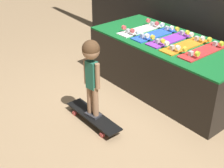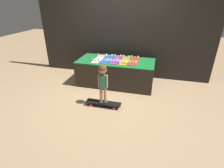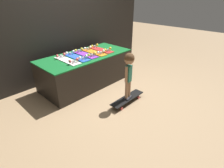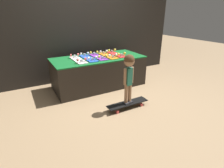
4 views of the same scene
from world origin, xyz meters
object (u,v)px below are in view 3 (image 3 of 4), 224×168
(skateboard_orange_on_rack, at_px, (94,52))
(child, at_px, (129,68))
(skateboard_white_on_rack, at_px, (67,60))
(skateboard_purple_on_rack, at_px, (85,54))
(skateboard_red_on_rack, at_px, (101,49))
(skateboard_blue_on_rack, at_px, (77,57))
(skateboard_on_floor, at_px, (127,99))

(skateboard_orange_on_rack, relative_size, child, 0.77)
(skateboard_white_on_rack, distance_m, skateboard_orange_on_rack, 0.67)
(skateboard_purple_on_rack, xyz_separation_m, child, (0.01, -1.12, 0.01))
(skateboard_red_on_rack, bearing_deg, skateboard_white_on_rack, -177.09)
(skateboard_purple_on_rack, relative_size, skateboard_red_on_rack, 1.00)
(skateboard_white_on_rack, relative_size, skateboard_blue_on_rack, 1.00)
(skateboard_white_on_rack, height_order, skateboard_on_floor, skateboard_white_on_rack)
(skateboard_purple_on_rack, bearing_deg, skateboard_on_floor, -89.59)
(skateboard_white_on_rack, xyz_separation_m, child, (0.46, -1.08, 0.01))
(skateboard_purple_on_rack, relative_size, skateboard_orange_on_rack, 1.00)
(skateboard_orange_on_rack, bearing_deg, skateboard_white_on_rack, -178.38)
(skateboard_white_on_rack, xyz_separation_m, skateboard_on_floor, (0.46, -1.08, -0.58))
(skateboard_blue_on_rack, distance_m, child, 1.13)
(skateboard_white_on_rack, distance_m, skateboard_blue_on_rack, 0.23)
(skateboard_on_floor, bearing_deg, skateboard_orange_on_rack, 78.90)
(skateboard_on_floor, bearing_deg, skateboard_purple_on_rack, 90.41)
(skateboard_white_on_rack, distance_m, child, 1.18)
(skateboard_blue_on_rack, bearing_deg, skateboard_red_on_rack, 2.23)
(child, bearing_deg, skateboard_white_on_rack, 103.84)
(skateboard_white_on_rack, distance_m, skateboard_red_on_rack, 0.90)
(skateboard_blue_on_rack, xyz_separation_m, skateboard_orange_on_rack, (0.45, -0.00, 0.00))
(skateboard_white_on_rack, bearing_deg, skateboard_orange_on_rack, 1.62)
(skateboard_white_on_rack, xyz_separation_m, skateboard_purple_on_rack, (0.45, 0.03, 0.00))
(skateboard_blue_on_rack, height_order, child, child)
(skateboard_white_on_rack, relative_size, child, 0.77)
(child, bearing_deg, skateboard_orange_on_rack, 69.89)
(skateboard_orange_on_rack, bearing_deg, skateboard_blue_on_rack, 179.94)
(skateboard_white_on_rack, distance_m, skateboard_on_floor, 1.31)
(skateboard_blue_on_rack, distance_m, skateboard_orange_on_rack, 0.45)
(skateboard_purple_on_rack, xyz_separation_m, skateboard_orange_on_rack, (0.22, -0.02, 0.00))
(skateboard_red_on_rack, bearing_deg, skateboard_orange_on_rack, -173.22)
(skateboard_purple_on_rack, relative_size, child, 0.77)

